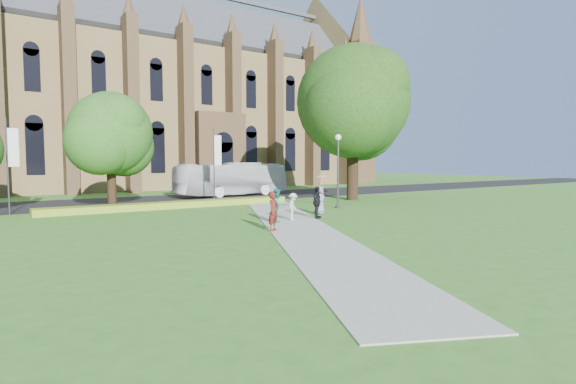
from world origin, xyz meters
TOP-DOWN VIEW (x-y plane):
  - ground at (0.00, 0.00)m, footprint 160.00×160.00m
  - road at (0.00, 20.00)m, footprint 160.00×10.00m
  - footpath at (0.00, 1.00)m, footprint 15.58×28.54m
  - flower_hedge at (-2.00, 13.20)m, footprint 18.00×1.40m
  - cathedral at (10.00, 39.73)m, footprint 52.60×18.25m
  - streetlamp at (7.50, 6.50)m, footprint 0.44×0.44m
  - large_tree at (13.00, 11.00)m, footprint 9.60×9.60m
  - street_tree_1 at (-6.00, 14.50)m, footprint 5.60×5.60m
  - banner_pole_0 at (2.11, 15.20)m, footprint 0.70×0.10m
  - banner_pole_1 at (-11.89, 15.20)m, footprint 0.70×0.10m
  - tour_coach at (6.41, 20.61)m, footprint 11.60×3.79m
  - pedestrian_0 at (-1.94, 0.20)m, footprint 0.81×0.74m
  - pedestrian_1 at (-0.23, 2.47)m, footprint 1.13×1.12m
  - pedestrian_2 at (0.99, 2.77)m, footprint 1.12×1.06m
  - pedestrian_3 at (2.64, 2.69)m, footprint 1.16×0.96m
  - pedestrian_4 at (4.23, 4.39)m, footprint 1.01×0.96m
  - parasol at (4.41, 4.49)m, footprint 0.85×0.85m

SIDE VIEW (x-z plane):
  - ground at x=0.00m, z-range 0.00..0.00m
  - road at x=0.00m, z-range 0.00..0.02m
  - footpath at x=0.00m, z-range 0.00..0.04m
  - flower_hedge at x=-2.00m, z-range 0.00..0.45m
  - pedestrian_2 at x=0.99m, z-range 0.04..1.57m
  - pedestrian_4 at x=4.23m, z-range 0.04..1.78m
  - pedestrian_1 at x=-0.23m, z-range 0.04..1.88m
  - pedestrian_3 at x=2.64m, z-range 0.04..1.89m
  - pedestrian_0 at x=-1.94m, z-range 0.04..1.89m
  - tour_coach at x=6.41m, z-range 0.02..3.19m
  - parasol at x=4.41m, z-range 1.78..2.41m
  - streetlamp at x=7.50m, z-range 0.68..5.92m
  - banner_pole_0 at x=2.11m, z-range 0.39..6.39m
  - banner_pole_1 at x=-11.89m, z-range 0.39..6.39m
  - street_tree_1 at x=-6.00m, z-range 1.20..9.25m
  - large_tree at x=13.00m, z-range 1.77..14.97m
  - cathedral at x=10.00m, z-range -1.02..26.98m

